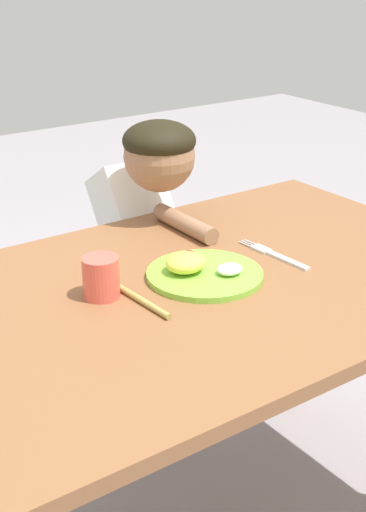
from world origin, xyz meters
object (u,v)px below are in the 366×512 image
plate (201,271)px  person (139,268)px  fork (275,255)px  spoon (122,288)px  drinking_cup (101,277)px

plate → person: 0.48m
fork → person: person is taller
plate → person: size_ratio=0.25×
spoon → person: size_ratio=0.24×
plate → fork: size_ratio=1.18×
fork → spoon: spoon is taller
drinking_cup → person: (0.32, 0.39, -0.21)m
spoon → drinking_cup: bearing=77.8°
drinking_cup → person: 0.54m
fork → spoon: (-0.35, 0.04, 0.00)m
spoon → person: (0.28, 0.39, -0.18)m
person → drinking_cup: bearing=50.3°
fork → person: 0.47m
spoon → person: bearing=-39.1°
spoon → person: person is taller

